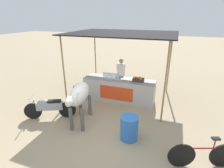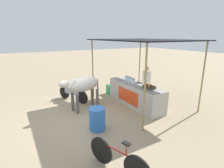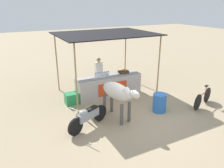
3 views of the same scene
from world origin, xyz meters
name	(u,v)px [view 2 (image 2 of 3)]	position (x,y,z in m)	size (l,w,h in m)	color
ground_plane	(89,116)	(0.00, 0.00, 0.00)	(60.00, 60.00, 0.00)	tan
stall_counter	(135,95)	(0.00, 2.20, 0.48)	(3.00, 0.82, 0.96)	#B2ADA8
stall_awning	(143,42)	(0.00, 2.50, 2.70)	(4.20, 3.20, 2.82)	black
water_bottle_row	(130,80)	(-0.35, 2.15, 1.07)	(0.70, 0.07, 0.25)	silver
fruit_crate	(149,87)	(0.80, 2.24, 1.04)	(0.44, 0.32, 0.18)	#3F3326
vendor_behind_counter	(146,83)	(-0.16, 2.95, 0.85)	(0.34, 0.22, 1.65)	#383842
cooler_box	(112,90)	(-1.78, 2.10, 0.24)	(0.60, 0.44, 0.48)	#268C4C
water_barrel	(97,119)	(1.06, -0.15, 0.37)	(0.53, 0.53, 0.74)	blue
cow	(83,85)	(-0.69, 0.09, 1.03)	(0.81, 1.85, 1.44)	silver
motorcycle_parked	(73,92)	(-1.88, -0.01, 0.43)	(1.67, 0.89, 0.90)	black
bicycle_leaning	(118,159)	(2.98, -0.58, 0.35)	(1.57, 0.60, 0.85)	black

